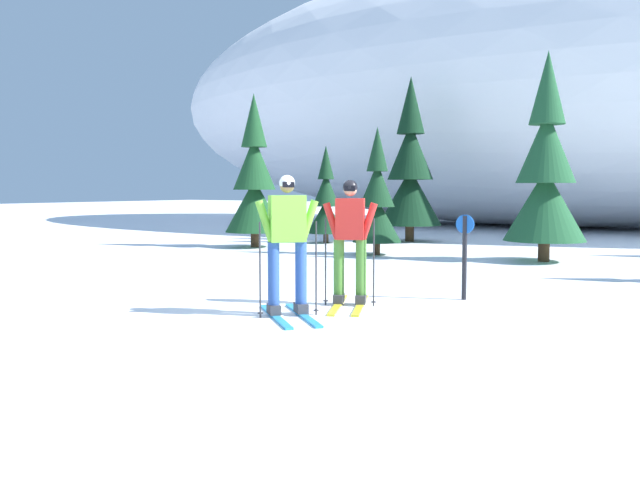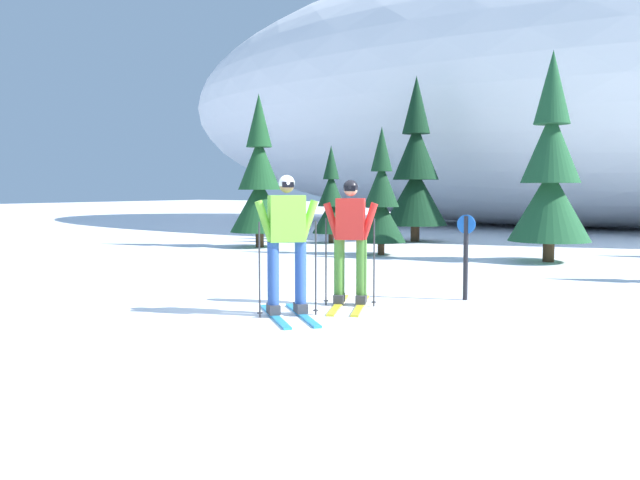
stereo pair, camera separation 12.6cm
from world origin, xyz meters
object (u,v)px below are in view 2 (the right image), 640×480
object	(u,v)px
skier_lime_jacket	(287,241)
skier_red_jacket	(350,240)
trail_marker_post	(466,251)
pine_tree_left	(331,202)
pine_tree_center_left	(416,173)
pine_tree_center_right	(550,174)
pine_tree_center	(381,202)
pine_tree_far_left	(259,183)

from	to	relation	value
skier_lime_jacket	skier_red_jacket	bearing A→B (deg)	76.97
skier_red_jacket	trail_marker_post	size ratio (longest dim) A/B	1.40
skier_lime_jacket	pine_tree_left	size ratio (longest dim) A/B	0.62
pine_tree_center_left	pine_tree_center_right	world-z (taller)	pine_tree_center_left
skier_lime_jacket	pine_tree_center	size ratio (longest dim) A/B	0.58
skier_red_jacket	trail_marker_post	world-z (taller)	skier_red_jacket
skier_red_jacket	pine_tree_center_right	xyz separation A→B (m)	(0.70, 7.26, 1.03)
pine_tree_center_left	pine_tree_center	bearing A→B (deg)	-74.49
pine_tree_far_left	pine_tree_center_right	xyz separation A→B (m)	(7.73, 0.64, 0.18)
pine_tree_left	pine_tree_center_left	bearing A→B (deg)	45.67
skier_red_jacket	pine_tree_center_left	distance (m)	11.75
pine_tree_center_left	pine_tree_center_right	distance (m)	6.20
skier_red_jacket	pine_tree_left	xyz separation A→B (m)	(-6.20, 8.96, 0.29)
skier_red_jacket	pine_tree_center_left	size ratio (longest dim) A/B	0.35
pine_tree_center_right	pine_tree_center	bearing A→B (deg)	-170.10
pine_tree_far_left	pine_tree_left	world-z (taller)	pine_tree_far_left
skier_red_jacket	skier_lime_jacket	xyz separation A→B (m)	(-0.26, -1.13, 0.05)
skier_lime_jacket	pine_tree_left	xyz separation A→B (m)	(-5.93, 10.09, 0.25)
pine_tree_center_right	pine_tree_left	bearing A→B (deg)	166.19
skier_lime_jacket	pine_tree_far_left	size ratio (longest dim) A/B	0.43
pine_tree_far_left	pine_tree_center_right	distance (m)	7.76
pine_tree_left	pine_tree_center_right	xyz separation A→B (m)	(6.90, -1.70, 0.73)
skier_red_jacket	pine_tree_far_left	world-z (taller)	pine_tree_far_left
pine_tree_center_left	trail_marker_post	distance (m)	11.08
skier_red_jacket	trail_marker_post	distance (m)	1.78
pine_tree_center	pine_tree_center_left	bearing A→B (deg)	105.51
pine_tree_center_left	pine_tree_center_right	xyz separation A→B (m)	(5.05, -3.58, -0.15)
pine_tree_far_left	pine_tree_center_left	distance (m)	5.02
pine_tree_left	pine_tree_center_right	distance (m)	7.14
pine_tree_left	pine_tree_center	world-z (taller)	pine_tree_center
pine_tree_far_left	pine_tree_center	xyz separation A→B (m)	(3.86, -0.03, -0.46)
pine_tree_center	trail_marker_post	bearing A→B (deg)	-50.46
pine_tree_center	pine_tree_far_left	bearing A→B (deg)	179.54
pine_tree_far_left	trail_marker_post	bearing A→B (deg)	-32.80
skier_lime_jacket	pine_tree_left	bearing A→B (deg)	120.47
pine_tree_far_left	pine_tree_left	xyz separation A→B (m)	(0.84, 2.34, -0.55)
pine_tree_far_left	trail_marker_post	xyz separation A→B (m)	(8.20, -5.29, -1.05)
pine_tree_left	pine_tree_center_right	size ratio (longest dim) A/B	0.62
pine_tree_far_left	pine_tree_center	size ratio (longest dim) A/B	1.35
pine_tree_center	pine_tree_center_right	distance (m)	3.98
pine_tree_left	skier_red_jacket	bearing A→B (deg)	-55.33
pine_tree_left	pine_tree_far_left	bearing A→B (deg)	-109.71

